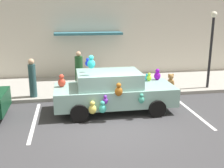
# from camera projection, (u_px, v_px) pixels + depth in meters

# --- Properties ---
(ground_plane) EXTENTS (60.00, 60.00, 0.00)m
(ground_plane) POSITION_uv_depth(u_px,v_px,m) (116.00, 127.00, 9.12)
(ground_plane) COLOR #38383A
(sidewalk) EXTENTS (24.00, 4.00, 0.15)m
(sidewalk) POSITION_uv_depth(u_px,v_px,m) (98.00, 85.00, 13.85)
(sidewalk) COLOR gray
(sidewalk) RESTS_ON ground
(storefront_building) EXTENTS (24.00, 1.25, 6.40)m
(storefront_building) POSITION_uv_depth(u_px,v_px,m) (93.00, 21.00, 15.06)
(storefront_building) COLOR beige
(storefront_building) RESTS_ON ground
(parking_stripe_front) EXTENTS (0.12, 3.60, 0.01)m
(parking_stripe_front) POSITION_uv_depth(u_px,v_px,m) (191.00, 111.00, 10.57)
(parking_stripe_front) COLOR silver
(parking_stripe_front) RESTS_ON ground
(parking_stripe_rear) EXTENTS (0.12, 3.60, 0.01)m
(parking_stripe_rear) POSITION_uv_depth(u_px,v_px,m) (35.00, 121.00, 9.62)
(parking_stripe_rear) COLOR silver
(parking_stripe_rear) RESTS_ON ground
(plush_covered_car) EXTENTS (4.53, 2.15, 2.26)m
(plush_covered_car) POSITION_uv_depth(u_px,v_px,m) (113.00, 91.00, 10.41)
(plush_covered_car) COLOR #82AEA5
(plush_covered_car) RESTS_ON ground
(teddy_bear_on_sidewalk) EXTENTS (0.37, 0.31, 0.71)m
(teddy_bear_on_sidewalk) POSITION_uv_depth(u_px,v_px,m) (171.00, 81.00, 13.01)
(teddy_bear_on_sidewalk) COLOR #9E723D
(teddy_bear_on_sidewalk) RESTS_ON sidewalk
(street_lamp_post) EXTENTS (0.28, 0.28, 3.56)m
(street_lamp_post) POSITION_uv_depth(u_px,v_px,m) (211.00, 42.00, 12.65)
(street_lamp_post) COLOR black
(street_lamp_post) RESTS_ON sidewalk
(pedestrian_near_shopfront) EXTENTS (0.38, 0.38, 1.73)m
(pedestrian_near_shopfront) POSITION_uv_depth(u_px,v_px,m) (79.00, 71.00, 13.15)
(pedestrian_near_shopfront) COLOR #1E4925
(pedestrian_near_shopfront) RESTS_ON sidewalk
(pedestrian_walking_past) EXTENTS (0.31, 0.31, 1.66)m
(pedestrian_walking_past) POSITION_uv_depth(u_px,v_px,m) (32.00, 79.00, 11.62)
(pedestrian_walking_past) COLOR #284A4C
(pedestrian_walking_past) RESTS_ON sidewalk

